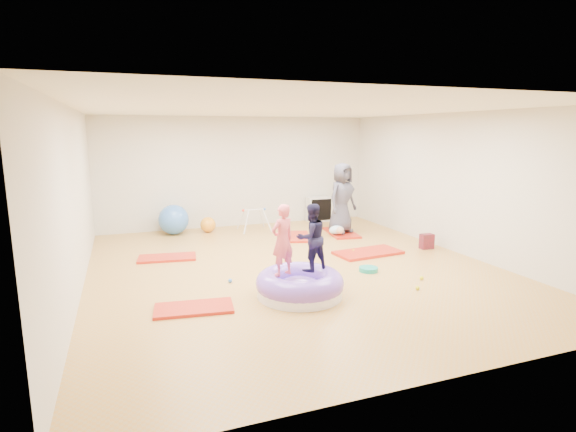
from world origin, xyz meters
name	(u,v)px	position (x,y,z in m)	size (l,w,h in m)	color
room	(294,191)	(0.00, 0.00, 1.40)	(7.01, 8.01, 2.81)	#AE8649
gym_mat_front_left	(194,308)	(-1.99, -1.34, 0.02)	(1.07, 0.53, 0.04)	red
gym_mat_mid_left	(167,258)	(-2.09, 1.39, 0.02)	(1.08, 0.54, 0.05)	red
gym_mat_center_back	(297,237)	(0.92, 2.17, 0.02)	(1.08, 0.54, 0.04)	red
gym_mat_right	(368,253)	(1.74, 0.35, 0.03)	(1.33, 0.67, 0.06)	red
gym_mat_rear_right	(341,233)	(2.06, 2.17, 0.02)	(1.19, 0.60, 0.05)	red
inflatable_cushion	(300,285)	(-0.42, -1.34, 0.16)	(1.32, 1.32, 0.42)	white
child_pink	(283,237)	(-0.67, -1.27, 0.91)	(0.39, 0.25, 1.06)	#EF5E68
child_navy	(311,234)	(-0.18, -1.22, 0.90)	(0.50, 0.39, 1.03)	#171533
adult_caregiver	(342,198)	(2.04, 2.13, 0.88)	(0.81, 0.53, 1.65)	#3E3D4C
infant	(337,230)	(1.83, 1.92, 0.16)	(0.37, 0.38, 0.22)	#B2D6EF
ball_pit_balls	(331,273)	(0.47, -0.59, 0.03)	(3.08, 2.36, 0.07)	#D2D609
exercise_ball_blue	(174,220)	(-1.72, 3.51, 0.36)	(0.71, 0.71, 0.71)	#3971CF
exercise_ball_orange	(208,225)	(-0.92, 3.46, 0.19)	(0.38, 0.38, 0.38)	orange
infant_play_gym	(254,217)	(0.16, 3.14, 0.37)	(0.73, 0.69, 0.56)	silver
cube_shelf	(319,209)	(2.20, 3.79, 0.34)	(0.67, 0.33, 0.67)	silver
balance_disc	(368,269)	(1.16, -0.65, 0.04)	(0.33, 0.33, 0.07)	#149182
backpack	(427,241)	(3.10, 0.29, 0.16)	(0.27, 0.17, 0.31)	maroon
yellow_toy	(279,292)	(-0.67, -1.15, 0.02)	(0.20, 0.20, 0.03)	#D2D609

